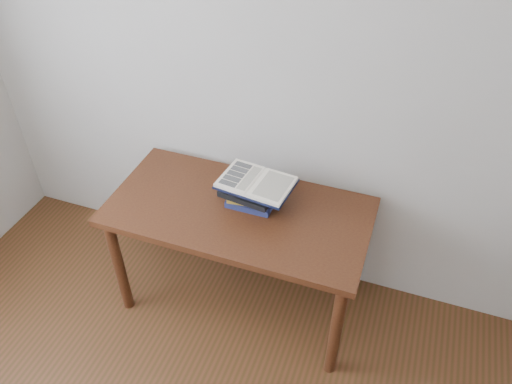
% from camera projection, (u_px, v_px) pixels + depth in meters
% --- Properties ---
extents(desk, '(1.31, 0.66, 0.70)m').
position_uv_depth(desk, '(239.00, 223.00, 2.55)').
color(desk, '#4B2912').
rests_on(desk, ground).
extents(book_stack, '(0.29, 0.21, 0.12)m').
position_uv_depth(book_stack, '(251.00, 194.00, 2.48)').
color(book_stack, '#191C4C').
rests_on(book_stack, desk).
extents(open_book, '(0.38, 0.29, 0.03)m').
position_uv_depth(open_book, '(256.00, 183.00, 2.43)').
color(open_book, black).
rests_on(open_book, book_stack).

